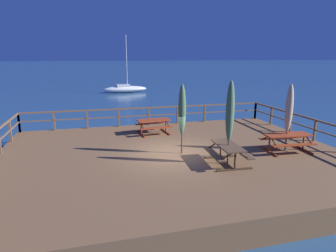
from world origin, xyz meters
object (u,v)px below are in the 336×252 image
object	(u,v)px
picnic_table_back_left	(228,150)
picnic_table_back_right	(154,123)
patio_umbrella_tall_back_right	(230,112)
sailboat_distant	(125,89)
patio_umbrella_tall_mid_left	(182,110)
patio_umbrella_tall_back_left	(289,109)
picnic_table_front_right	(287,139)

from	to	relation	value
picnic_table_back_left	picnic_table_back_right	xyz separation A→B (m)	(-1.85, 5.18, -0.00)
picnic_table_back_right	patio_umbrella_tall_back_right	size ratio (longest dim) A/B	0.58
sailboat_distant	patio_umbrella_tall_back_right	bearing A→B (deg)	-88.96
picnic_table_back_right	patio_umbrella_tall_back_right	world-z (taller)	patio_umbrella_tall_back_right
patio_umbrella_tall_mid_left	patio_umbrella_tall_back_left	world-z (taller)	patio_umbrella_tall_mid_left
picnic_table_back_right	patio_umbrella_tall_back_left	world-z (taller)	patio_umbrella_tall_back_left
patio_umbrella_tall_back_right	sailboat_distant	xyz separation A→B (m)	(-0.56, 31.00, -2.42)
patio_umbrella_tall_back_right	patio_umbrella_tall_mid_left	size ratio (longest dim) A/B	1.09
picnic_table_back_left	sailboat_distant	world-z (taller)	sailboat_distant
picnic_table_front_right	patio_umbrella_tall_back_left	distance (m)	1.32
patio_umbrella_tall_mid_left	sailboat_distant	size ratio (longest dim) A/B	0.39
patio_umbrella_tall_back_right	patio_umbrella_tall_back_left	distance (m)	3.33
patio_umbrella_tall_back_left	patio_umbrella_tall_mid_left	bearing A→B (deg)	170.51
patio_umbrella_tall_mid_left	patio_umbrella_tall_back_left	xyz separation A→B (m)	(4.58, -0.77, -0.02)
patio_umbrella_tall_mid_left	patio_umbrella_tall_back_left	size ratio (longest dim) A/B	1.01
patio_umbrella_tall_back_left	sailboat_distant	distance (m)	30.45
picnic_table_back_left	patio_umbrella_tall_back_left	xyz separation A→B (m)	(3.22, 0.85, 1.32)
patio_umbrella_tall_back_right	sailboat_distant	size ratio (longest dim) A/B	0.42
patio_umbrella_tall_back_right	patio_umbrella_tall_mid_left	xyz separation A→B (m)	(-1.37, 1.63, -0.16)
picnic_table_back_right	patio_umbrella_tall_mid_left	world-z (taller)	patio_umbrella_tall_mid_left
picnic_table_back_left	sailboat_distant	distance (m)	30.99
picnic_table_front_right	sailboat_distant	bearing A→B (deg)	97.12
picnic_table_back_right	patio_umbrella_tall_back_left	xyz separation A→B (m)	(5.07, -4.33, 1.32)
picnic_table_back_left	patio_umbrella_tall_mid_left	distance (m)	2.50
picnic_table_front_right	picnic_table_back_left	bearing A→B (deg)	-166.29
patio_umbrella_tall_mid_left	picnic_table_front_right	bearing A→B (deg)	-10.25
patio_umbrella_tall_back_right	patio_umbrella_tall_mid_left	bearing A→B (deg)	129.93
picnic_table_back_left	patio_umbrella_tall_mid_left	bearing A→B (deg)	130.17
picnic_table_front_right	patio_umbrella_tall_back_left	bearing A→B (deg)	84.93
picnic_table_front_right	patio_umbrella_tall_back_right	bearing A→B (deg)	-165.89
picnic_table_back_left	picnic_table_back_right	size ratio (longest dim) A/B	0.99
patio_umbrella_tall_mid_left	patio_umbrella_tall_back_left	bearing A→B (deg)	-9.49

